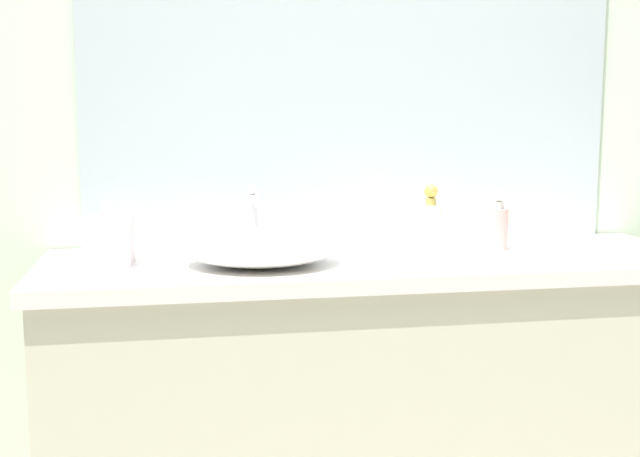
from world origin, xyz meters
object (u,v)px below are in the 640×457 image
Objects in this scene: lotion_bottle at (498,225)px; tissue_box at (109,237)px; sink_basin at (261,247)px; soap_dispenser at (430,226)px.

tissue_box is (-1.01, -0.03, -0.00)m from lotion_bottle.
tissue_box is at bearing 168.65° from sink_basin.
sink_basin is 2.39× the size of tissue_box.
soap_dispenser is 1.17× the size of tissue_box.
sink_basin is 0.37m from tissue_box.
soap_dispenser is at bearing 7.15° from sink_basin.
lotion_bottle is (0.65, 0.10, 0.02)m from sink_basin.
lotion_bottle is 1.03× the size of tissue_box.
soap_dispenser is 0.80m from tissue_box.
sink_basin is 0.66m from lotion_bottle.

